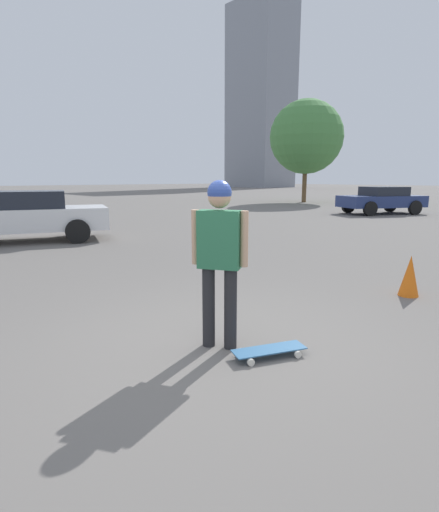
% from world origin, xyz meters
% --- Properties ---
extents(ground_plane, '(220.00, 220.00, 0.00)m').
position_xyz_m(ground_plane, '(0.00, 0.00, 0.00)').
color(ground_plane, slate).
extents(person, '(0.52, 0.41, 1.79)m').
position_xyz_m(person, '(0.00, 0.00, 1.10)').
color(person, '#262628').
rests_on(person, ground_plane).
extents(skateboard, '(0.51, 0.80, 0.09)m').
position_xyz_m(skateboard, '(-0.53, -0.21, 0.07)').
color(skateboard, '#336693').
rests_on(skateboard, ground_plane).
extents(car_parked_near, '(3.30, 4.96, 1.46)m').
position_xyz_m(car_parked_near, '(9.28, -0.79, 0.77)').
color(car_parked_near, silver).
rests_on(car_parked_near, ground_plane).
extents(car_parked_far, '(3.55, 4.63, 1.40)m').
position_xyz_m(car_parked_far, '(6.73, -17.45, 0.75)').
color(car_parked_far, navy).
rests_on(car_parked_far, ground_plane).
extents(building_block_distant, '(11.55, 9.81, 36.25)m').
position_xyz_m(building_block_distant, '(55.88, -62.28, 18.13)').
color(building_block_distant, gray).
rests_on(building_block_distant, ground_plane).
extents(tree_distant, '(5.49, 5.49, 7.63)m').
position_xyz_m(tree_distant, '(15.68, -23.06, 4.88)').
color(tree_distant, brown).
rests_on(tree_distant, ground_plane).
extents(traffic_cone, '(0.31, 0.31, 0.64)m').
position_xyz_m(traffic_cone, '(-0.56, -3.49, 0.32)').
color(traffic_cone, orange).
rests_on(traffic_cone, ground_plane).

